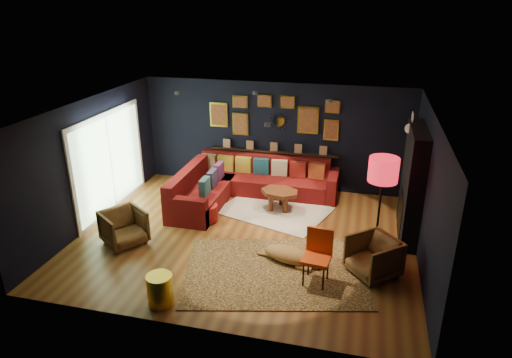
% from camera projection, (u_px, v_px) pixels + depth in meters
% --- Properties ---
extents(floor, '(6.50, 6.50, 0.00)m').
position_uv_depth(floor, '(246.00, 237.00, 9.08)').
color(floor, olive).
rests_on(floor, ground).
extents(room_walls, '(6.50, 6.50, 6.50)m').
position_uv_depth(room_walls, '(245.00, 162.00, 8.48)').
color(room_walls, black).
rests_on(room_walls, ground).
extents(sectional, '(3.41, 2.69, 0.86)m').
position_uv_depth(sectional, '(240.00, 185.00, 10.72)').
color(sectional, maroon).
rests_on(sectional, ground).
extents(ledge, '(3.20, 0.12, 0.04)m').
position_uv_depth(ledge, '(274.00, 152.00, 11.14)').
color(ledge, black).
rests_on(ledge, room_walls).
extents(gallery_wall, '(3.15, 0.04, 1.02)m').
position_uv_depth(gallery_wall, '(274.00, 116.00, 10.85)').
color(gallery_wall, yellow).
rests_on(gallery_wall, room_walls).
extents(sunburst_mirror, '(0.47, 0.16, 0.47)m').
position_uv_depth(sunburst_mirror, '(279.00, 120.00, 10.87)').
color(sunburst_mirror, silver).
rests_on(sunburst_mirror, room_walls).
extents(fireplace, '(0.31, 1.60, 2.20)m').
position_uv_depth(fireplace, '(411.00, 187.00, 8.82)').
color(fireplace, black).
rests_on(fireplace, ground).
extents(deer_head, '(0.50, 0.28, 0.45)m').
position_uv_depth(deer_head, '(419.00, 129.00, 8.87)').
color(deer_head, white).
rests_on(deer_head, fireplace).
extents(sliding_door, '(0.06, 2.80, 2.20)m').
position_uv_depth(sliding_door, '(110.00, 162.00, 9.92)').
color(sliding_door, white).
rests_on(sliding_door, ground).
extents(ceiling_spots, '(3.30, 2.50, 0.06)m').
position_uv_depth(ceiling_spots, '(255.00, 101.00, 8.84)').
color(ceiling_spots, black).
rests_on(ceiling_spots, room_walls).
extents(shag_rug, '(2.64, 2.24, 0.03)m').
position_uv_depth(shag_rug, '(275.00, 210.00, 10.17)').
color(shag_rug, white).
rests_on(shag_rug, ground).
extents(leopard_rug, '(3.50, 2.85, 0.02)m').
position_uv_depth(leopard_rug, '(274.00, 271.00, 7.95)').
color(leopard_rug, tan).
rests_on(leopard_rug, ground).
extents(coffee_table, '(1.00, 0.83, 0.44)m').
position_uv_depth(coffee_table, '(280.00, 194.00, 10.10)').
color(coffee_table, brown).
rests_on(coffee_table, shag_rug).
extents(pouf, '(0.52, 0.52, 0.34)m').
position_uv_depth(pouf, '(205.00, 212.00, 9.66)').
color(pouf, maroon).
rests_on(pouf, shag_rug).
extents(armchair_left, '(0.99, 1.00, 0.76)m').
position_uv_depth(armchair_left, '(124.00, 226.00, 8.71)').
color(armchair_left, '#A9733A').
rests_on(armchair_left, ground).
extents(armchair_right, '(1.01, 1.01, 0.76)m').
position_uv_depth(armchair_right, '(374.00, 255.00, 7.73)').
color(armchair_right, '#A9733A').
rests_on(armchair_right, ground).
extents(gold_stool, '(0.41, 0.41, 0.51)m').
position_uv_depth(gold_stool, '(160.00, 290.00, 7.03)').
color(gold_stool, yellow).
rests_on(gold_stool, ground).
extents(orange_chair, '(0.49, 0.49, 0.94)m').
position_uv_depth(orange_chair, '(318.00, 252.00, 7.49)').
color(orange_chair, black).
rests_on(orange_chair, ground).
extents(floor_lamp, '(0.52, 0.52, 1.90)m').
position_uv_depth(floor_lamp, '(383.00, 174.00, 7.87)').
color(floor_lamp, black).
rests_on(floor_lamp, ground).
extents(dog, '(1.39, 0.91, 0.40)m').
position_uv_depth(dog, '(289.00, 252.00, 8.13)').
color(dog, '#B97E4C').
rests_on(dog, leopard_rug).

